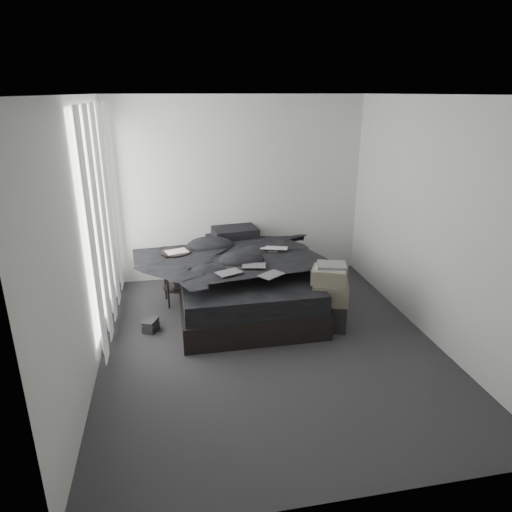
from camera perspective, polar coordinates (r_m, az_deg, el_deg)
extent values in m
cube|color=#2F2E31|center=(5.13, 1.72, -10.92)|extent=(3.60, 4.20, 0.01)
cube|color=white|center=(4.41, 2.09, 19.52)|extent=(3.60, 4.20, 0.01)
cube|color=silver|center=(6.61, -2.16, 8.27)|extent=(3.60, 0.01, 2.60)
cube|color=silver|center=(2.75, 11.69, -9.39)|extent=(3.60, 0.01, 2.60)
cube|color=silver|center=(4.57, -20.71, 1.70)|extent=(0.01, 4.20, 2.60)
cube|color=silver|center=(5.29, 21.32, 3.97)|extent=(0.01, 4.20, 2.60)
cube|color=white|center=(5.41, -19.13, 5.12)|extent=(0.02, 2.00, 2.30)
cube|color=white|center=(5.42, -18.53, 4.45)|extent=(0.06, 2.12, 2.48)
cube|color=black|center=(5.93, -1.54, -4.84)|extent=(1.66, 2.18, 0.30)
cube|color=black|center=(5.83, -1.56, -2.48)|extent=(1.59, 2.12, 0.23)
imported|color=black|center=(5.69, -1.50, -0.42)|extent=(1.61, 1.86, 0.25)
cube|color=black|center=(6.54, -3.28, 1.79)|extent=(0.66, 0.45, 0.15)
cube|color=black|center=(6.48, -2.63, 2.97)|extent=(0.65, 0.49, 0.14)
imported|color=silver|center=(5.82, 2.22, 1.50)|extent=(0.40, 0.32, 0.03)
cube|color=black|center=(5.12, -3.43, -1.25)|extent=(0.32, 0.27, 0.01)
cube|color=black|center=(5.31, -0.27, -0.35)|extent=(0.31, 0.23, 0.01)
cube|color=black|center=(5.04, 1.94, -1.39)|extent=(0.33, 0.30, 0.01)
cylinder|color=black|center=(6.02, -9.80, -2.67)|extent=(0.42, 0.42, 0.70)
cube|color=white|center=(5.88, -9.89, 0.54)|extent=(0.32, 0.27, 0.01)
cube|color=black|center=(5.49, -13.04, -8.46)|extent=(0.19, 0.23, 0.14)
cube|color=black|center=(5.47, 8.98, -7.20)|extent=(0.53, 0.48, 0.32)
cube|color=#64604F|center=(5.34, 9.24, -4.54)|extent=(0.49, 0.43, 0.25)
cube|color=#64604F|center=(5.27, 9.16, -2.42)|extent=(0.48, 0.45, 0.17)
cube|color=silver|center=(5.23, 9.32, -1.40)|extent=(0.41, 0.37, 0.03)
cube|color=silver|center=(5.21, 9.44, -1.12)|extent=(0.38, 0.34, 0.03)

